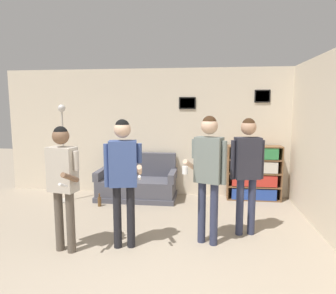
{
  "coord_description": "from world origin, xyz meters",
  "views": [
    {
      "loc": [
        0.72,
        -2.51,
        1.9
      ],
      "look_at": [
        0.18,
        1.92,
        1.3
      ],
      "focal_mm": 32.0,
      "sensor_mm": 36.0,
      "label": 1
    }
  ],
  "objects_px": {
    "person_player_foreground_center": "(123,170)",
    "bookshelf": "(254,173)",
    "couch": "(137,184)",
    "person_player_foreground_left": "(62,176)",
    "person_spectator_near_bookshelf": "(247,164)",
    "bottle_on_floor": "(99,201)",
    "person_watcher_holding_cup": "(209,166)",
    "floor_lamp": "(64,151)"
  },
  "relations": [
    {
      "from": "couch",
      "to": "person_player_foreground_center",
      "type": "distance_m",
      "value": 2.35
    },
    {
      "from": "couch",
      "to": "bookshelf",
      "type": "bearing_deg",
      "value": 4.62
    },
    {
      "from": "person_player_foreground_center",
      "to": "person_spectator_near_bookshelf",
      "type": "relative_size",
      "value": 1.0
    },
    {
      "from": "person_watcher_holding_cup",
      "to": "person_spectator_near_bookshelf",
      "type": "xyz_separation_m",
      "value": [
        0.57,
        0.38,
        -0.03
      ]
    },
    {
      "from": "couch",
      "to": "bottle_on_floor",
      "type": "relative_size",
      "value": 6.41
    },
    {
      "from": "bookshelf",
      "to": "floor_lamp",
      "type": "xyz_separation_m",
      "value": [
        -3.79,
        -0.58,
        0.47
      ]
    },
    {
      "from": "person_watcher_holding_cup",
      "to": "person_player_foreground_left",
      "type": "bearing_deg",
      "value": -166.27
    },
    {
      "from": "bottle_on_floor",
      "to": "couch",
      "type": "bearing_deg",
      "value": 45.27
    },
    {
      "from": "floor_lamp",
      "to": "bottle_on_floor",
      "type": "height_order",
      "value": "floor_lamp"
    },
    {
      "from": "couch",
      "to": "person_player_foreground_left",
      "type": "bearing_deg",
      "value": -100.04
    },
    {
      "from": "couch",
      "to": "floor_lamp",
      "type": "xyz_separation_m",
      "value": [
        -1.39,
        -0.39,
        0.73
      ]
    },
    {
      "from": "bookshelf",
      "to": "person_player_foreground_center",
      "type": "distance_m",
      "value": 3.21
    },
    {
      "from": "bookshelf",
      "to": "floor_lamp",
      "type": "distance_m",
      "value": 3.86
    },
    {
      "from": "person_player_foreground_center",
      "to": "bookshelf",
      "type": "bearing_deg",
      "value": 49.03
    },
    {
      "from": "couch",
      "to": "bottle_on_floor",
      "type": "height_order",
      "value": "couch"
    },
    {
      "from": "bookshelf",
      "to": "person_spectator_near_bookshelf",
      "type": "distance_m",
      "value": 1.88
    },
    {
      "from": "floor_lamp",
      "to": "person_player_foreground_left",
      "type": "distance_m",
      "value": 2.23
    },
    {
      "from": "couch",
      "to": "person_spectator_near_bookshelf",
      "type": "relative_size",
      "value": 0.93
    },
    {
      "from": "floor_lamp",
      "to": "bottle_on_floor",
      "type": "xyz_separation_m",
      "value": [
        0.79,
        -0.22,
        -0.93
      ]
    },
    {
      "from": "person_player_foreground_left",
      "to": "person_player_foreground_center",
      "type": "distance_m",
      "value": 0.77
    },
    {
      "from": "couch",
      "to": "person_player_foreground_left",
      "type": "relative_size",
      "value": 0.98
    },
    {
      "from": "person_player_foreground_left",
      "to": "person_player_foreground_center",
      "type": "height_order",
      "value": "person_player_foreground_center"
    },
    {
      "from": "person_player_foreground_center",
      "to": "person_spectator_near_bookshelf",
      "type": "xyz_separation_m",
      "value": [
        1.69,
        0.63,
        -0.0
      ]
    },
    {
      "from": "person_watcher_holding_cup",
      "to": "person_spectator_near_bookshelf",
      "type": "distance_m",
      "value": 0.68
    },
    {
      "from": "person_player_foreground_center",
      "to": "person_spectator_near_bookshelf",
      "type": "height_order",
      "value": "same"
    },
    {
      "from": "bookshelf",
      "to": "person_player_foreground_left",
      "type": "xyz_separation_m",
      "value": [
        -2.82,
        -2.59,
        0.46
      ]
    },
    {
      "from": "bottle_on_floor",
      "to": "bookshelf",
      "type": "bearing_deg",
      "value": 15.03
    },
    {
      "from": "floor_lamp",
      "to": "bottle_on_floor",
      "type": "distance_m",
      "value": 1.24
    },
    {
      "from": "floor_lamp",
      "to": "bookshelf",
      "type": "bearing_deg",
      "value": 8.72
    },
    {
      "from": "bookshelf",
      "to": "person_watcher_holding_cup",
      "type": "bearing_deg",
      "value": -114.05
    },
    {
      "from": "bottle_on_floor",
      "to": "floor_lamp",
      "type": "bearing_deg",
      "value": 164.11
    },
    {
      "from": "person_watcher_holding_cup",
      "to": "bottle_on_floor",
      "type": "relative_size",
      "value": 7.06
    },
    {
      "from": "person_spectator_near_bookshelf",
      "to": "person_player_foreground_left",
      "type": "bearing_deg",
      "value": -161.08
    },
    {
      "from": "person_spectator_near_bookshelf",
      "to": "bottle_on_floor",
      "type": "distance_m",
      "value": 2.95
    },
    {
      "from": "person_player_foreground_center",
      "to": "couch",
      "type": "bearing_deg",
      "value": 98.28
    },
    {
      "from": "floor_lamp",
      "to": "person_watcher_holding_cup",
      "type": "bearing_deg",
      "value": -28.79
    },
    {
      "from": "floor_lamp",
      "to": "bottle_on_floor",
      "type": "relative_size",
      "value": 7.69
    },
    {
      "from": "person_watcher_holding_cup",
      "to": "person_player_foreground_center",
      "type": "bearing_deg",
      "value": -167.41
    },
    {
      "from": "person_player_foreground_left",
      "to": "bottle_on_floor",
      "type": "height_order",
      "value": "person_player_foreground_left"
    },
    {
      "from": "floor_lamp",
      "to": "person_player_foreground_center",
      "type": "distance_m",
      "value": 2.49
    },
    {
      "from": "floor_lamp",
      "to": "person_spectator_near_bookshelf",
      "type": "distance_m",
      "value": 3.6
    },
    {
      "from": "person_player_foreground_left",
      "to": "person_spectator_near_bookshelf",
      "type": "relative_size",
      "value": 0.95
    }
  ]
}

